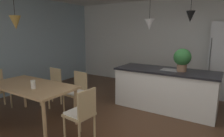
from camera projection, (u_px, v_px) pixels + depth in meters
name	position (u px, v px, depth m)	size (l,w,h in m)	color
ground_plane	(149.00, 137.00, 3.24)	(10.00, 8.40, 0.04)	#4C301E
wall_back_kitchen	(192.00, 45.00, 5.69)	(10.00, 0.12, 2.70)	silver
window_wall_left_glazing	(6.00, 46.00, 5.09)	(0.06, 8.40, 2.70)	#9EB7C6
dining_table	(31.00, 88.00, 3.65)	(1.74, 0.88, 0.74)	tan
chair_kitchen_end	(81.00, 113.00, 3.04)	(0.43, 0.43, 0.87)	tan
chair_far_right	(76.00, 91.00, 4.15)	(0.43, 0.43, 0.87)	tan
chair_far_left	(52.00, 85.00, 4.56)	(0.43, 0.43, 0.87)	tan
kitchen_island	(165.00, 89.00, 4.34)	(2.20, 0.86, 0.91)	white
pendant_over_table	(15.00, 22.00, 3.35)	(0.19, 0.19, 0.93)	black
pendant_over_island_main	(149.00, 24.00, 4.29)	(0.23, 0.23, 0.94)	black
pendant_over_island_aux	(190.00, 16.00, 3.82)	(0.17, 0.17, 0.78)	black
potted_plant_on_island	(182.00, 58.00, 4.03)	(0.36, 0.36, 0.48)	#8C664C
vase_on_dining_table	(33.00, 84.00, 3.38)	(0.08, 0.08, 0.16)	silver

